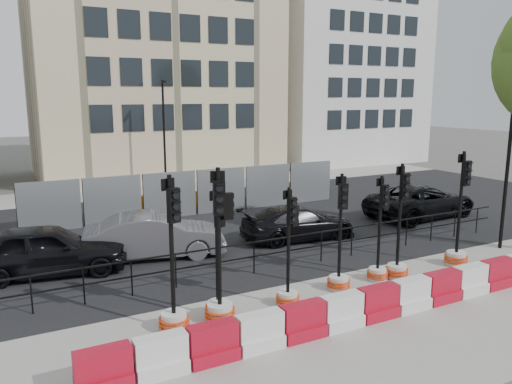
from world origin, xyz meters
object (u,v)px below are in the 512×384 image
traffic_signal_h (458,243)px  car_a (47,250)px  traffic_signal_d (289,278)px  traffic_signal_a (174,300)px  lamp_post_near (509,156)px  car_c (298,223)px

traffic_signal_h → car_a: (-11.31, 4.99, 0.03)m
traffic_signal_h → traffic_signal_d: bearing=-179.8°
traffic_signal_a → car_a: bearing=96.9°
car_a → traffic_signal_h: bearing=-104.9°
traffic_signal_a → traffic_signal_h: size_ratio=1.00×
traffic_signal_h → lamp_post_near: bearing=8.9°
car_c → traffic_signal_a: bearing=132.3°
lamp_post_near → traffic_signal_d: lamp_post_near is taller
lamp_post_near → traffic_signal_d: (-8.97, -0.68, -2.50)m
lamp_post_near → car_a: size_ratio=1.27×
traffic_signal_d → traffic_signal_h: size_ratio=0.85×
traffic_signal_d → car_a: size_ratio=0.64×
traffic_signal_h → car_a: traffic_signal_h is taller
traffic_signal_d → car_a: (-5.11, 5.16, 0.05)m
car_c → car_a: bearing=93.0°
traffic_signal_a → traffic_signal_h: traffic_signal_h is taller
lamp_post_near → traffic_signal_a: 12.22m
lamp_post_near → car_a: 14.98m
traffic_signal_a → traffic_signal_d: bearing=-16.1°
lamp_post_near → car_c: lamp_post_near is taller
traffic_signal_h → car_c: (-2.83, 4.69, -0.11)m
traffic_signal_a → car_c: size_ratio=0.80×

